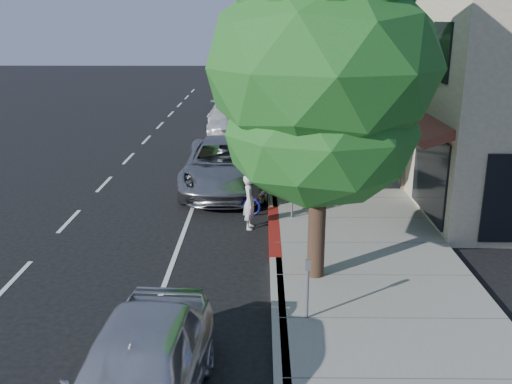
{
  "coord_description": "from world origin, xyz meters",
  "views": [
    {
      "loc": [
        -0.35,
        -14.19,
        5.91
      ],
      "look_at": [
        -0.52,
        0.67,
        1.35
      ],
      "focal_mm": 40.0,
      "sensor_mm": 36.0,
      "label": 1
    }
  ],
  "objects_px": {
    "dark_suv_far": "(244,97)",
    "pedestrian": "(361,136)",
    "street_tree_5": "(280,38)",
    "dark_sedan": "(245,129)",
    "silver_suv": "(225,165)",
    "street_tree_0": "(322,71)",
    "bicycle": "(236,199)",
    "street_tree_1": "(302,72)",
    "near_car_a": "(138,376)",
    "cyclist": "(250,202)",
    "street_tree_4": "(283,40)",
    "street_tree_3": "(287,30)",
    "white_pickup": "(227,120)",
    "street_tree_2": "(292,64)"
  },
  "relations": [
    {
      "from": "street_tree_2",
      "to": "street_tree_1",
      "type": "bearing_deg",
      "value": -90.0
    },
    {
      "from": "bicycle",
      "to": "pedestrian",
      "type": "distance_m",
      "value": 8.96
    },
    {
      "from": "pedestrian",
      "to": "cyclist",
      "type": "bearing_deg",
      "value": 41.44
    },
    {
      "from": "street_tree_4",
      "to": "street_tree_0",
      "type": "bearing_deg",
      "value": -90.0
    },
    {
      "from": "street_tree_1",
      "to": "street_tree_5",
      "type": "distance_m",
      "value": 24.0
    },
    {
      "from": "street_tree_2",
      "to": "dark_suv_far",
      "type": "bearing_deg",
      "value": 99.83
    },
    {
      "from": "street_tree_3",
      "to": "street_tree_0",
      "type": "bearing_deg",
      "value": -90.0
    },
    {
      "from": "cyclist",
      "to": "white_pickup",
      "type": "relative_size",
      "value": 0.31
    },
    {
      "from": "silver_suv",
      "to": "white_pickup",
      "type": "height_order",
      "value": "silver_suv"
    },
    {
      "from": "street_tree_5",
      "to": "pedestrian",
      "type": "relative_size",
      "value": 4.48
    },
    {
      "from": "dark_suv_far",
      "to": "bicycle",
      "type": "bearing_deg",
      "value": -93.3
    },
    {
      "from": "silver_suv",
      "to": "dark_suv_far",
      "type": "relative_size",
      "value": 1.42
    },
    {
      "from": "cyclist",
      "to": "dark_sedan",
      "type": "bearing_deg",
      "value": 6.92
    },
    {
      "from": "street_tree_3",
      "to": "bicycle",
      "type": "xyz_separation_m",
      "value": [
        -2.07,
        -13.16,
        -4.86
      ]
    },
    {
      "from": "silver_suv",
      "to": "street_tree_0",
      "type": "bearing_deg",
      "value": -72.07
    },
    {
      "from": "street_tree_1",
      "to": "street_tree_2",
      "type": "bearing_deg",
      "value": 90.0
    },
    {
      "from": "street_tree_3",
      "to": "white_pickup",
      "type": "relative_size",
      "value": 1.62
    },
    {
      "from": "white_pickup",
      "to": "street_tree_4",
      "type": "bearing_deg",
      "value": 60.17
    },
    {
      "from": "street_tree_4",
      "to": "dark_sedan",
      "type": "xyz_separation_m",
      "value": [
        -2.11,
        -8.84,
        -3.84
      ]
    },
    {
      "from": "dark_suv_far",
      "to": "pedestrian",
      "type": "bearing_deg",
      "value": -72.98
    },
    {
      "from": "dark_sedan",
      "to": "pedestrian",
      "type": "bearing_deg",
      "value": -36.79
    },
    {
      "from": "street_tree_5",
      "to": "pedestrian",
      "type": "height_order",
      "value": "street_tree_5"
    },
    {
      "from": "cyclist",
      "to": "dark_sedan",
      "type": "relative_size",
      "value": 0.36
    },
    {
      "from": "street_tree_5",
      "to": "bicycle",
      "type": "relative_size",
      "value": 4.47
    },
    {
      "from": "dark_sedan",
      "to": "white_pickup",
      "type": "xyz_separation_m",
      "value": [
        -0.99,
        2.39,
        0.02
      ]
    },
    {
      "from": "street_tree_3",
      "to": "dark_suv_far",
      "type": "distance_m",
      "value": 9.74
    },
    {
      "from": "street_tree_3",
      "to": "street_tree_2",
      "type": "bearing_deg",
      "value": -90.0
    },
    {
      "from": "street_tree_0",
      "to": "dark_suv_far",
      "type": "distance_m",
      "value": 26.68
    },
    {
      "from": "street_tree_3",
      "to": "near_car_a",
      "type": "xyz_separation_m",
      "value": [
        -3.1,
        -22.9,
        -4.5
      ]
    },
    {
      "from": "silver_suv",
      "to": "near_car_a",
      "type": "xyz_separation_m",
      "value": [
        -0.53,
        -12.4,
        -0.08
      ]
    },
    {
      "from": "street_tree_3",
      "to": "silver_suv",
      "type": "relative_size",
      "value": 1.33
    },
    {
      "from": "street_tree_1",
      "to": "silver_suv",
      "type": "height_order",
      "value": "street_tree_1"
    },
    {
      "from": "cyclist",
      "to": "street_tree_4",
      "type": "bearing_deg",
      "value": -0.04
    },
    {
      "from": "street_tree_0",
      "to": "street_tree_2",
      "type": "bearing_deg",
      "value": 90.0
    },
    {
      "from": "street_tree_0",
      "to": "street_tree_5",
      "type": "bearing_deg",
      "value": 90.0
    },
    {
      "from": "white_pickup",
      "to": "pedestrian",
      "type": "height_order",
      "value": "pedestrian"
    },
    {
      "from": "pedestrian",
      "to": "street_tree_1",
      "type": "bearing_deg",
      "value": 43.28
    },
    {
      "from": "white_pickup",
      "to": "street_tree_0",
      "type": "bearing_deg",
      "value": -84.15
    },
    {
      "from": "street_tree_4",
      "to": "dark_suv_far",
      "type": "xyz_separation_m",
      "value": [
        -2.47,
        2.25,
        -3.82
      ]
    },
    {
      "from": "street_tree_5",
      "to": "street_tree_0",
      "type": "bearing_deg",
      "value": -90.0
    },
    {
      "from": "street_tree_3",
      "to": "near_car_a",
      "type": "height_order",
      "value": "street_tree_3"
    },
    {
      "from": "silver_suv",
      "to": "dark_sedan",
      "type": "bearing_deg",
      "value": 85.54
    },
    {
      "from": "street_tree_5",
      "to": "silver_suv",
      "type": "bearing_deg",
      "value": -96.52
    },
    {
      "from": "street_tree_4",
      "to": "silver_suv",
      "type": "xyz_separation_m",
      "value": [
        -2.57,
        -16.5,
        -3.7
      ]
    },
    {
      "from": "street_tree_4",
      "to": "white_pickup",
      "type": "relative_size",
      "value": 1.4
    },
    {
      "from": "street_tree_4",
      "to": "street_tree_1",
      "type": "bearing_deg",
      "value": -90.0
    },
    {
      "from": "street_tree_5",
      "to": "dark_sedan",
      "type": "distance_m",
      "value": 15.45
    },
    {
      "from": "street_tree_4",
      "to": "near_car_a",
      "type": "distance_m",
      "value": 29.31
    },
    {
      "from": "cyclist",
      "to": "white_pickup",
      "type": "distance_m",
      "value": 14.16
    },
    {
      "from": "street_tree_5",
      "to": "white_pickup",
      "type": "height_order",
      "value": "street_tree_5"
    }
  ]
}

